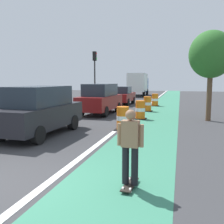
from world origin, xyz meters
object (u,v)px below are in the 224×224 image
traffic_barrel_far (155,100)px  traffic_light_corner (95,68)px  skateboarder_on_lane (130,146)px  parked_suv_second (100,99)px  street_tree_sidewalk (211,55)px  traffic_barrel_mid (140,110)px  pedestrian_crossing (47,102)px  delivery_truck_down_block (138,83)px  parked_suv_nearest (40,110)px  traffic_barrel_back (147,104)px  traffic_barrel_front (123,119)px  parked_sedan_third (122,96)px

traffic_barrel_far → traffic_light_corner: size_ratio=0.21×
skateboarder_on_lane → parked_suv_second: bearing=110.7°
traffic_barrel_far → street_tree_sidewalk: street_tree_sidewalk is taller
traffic_barrel_mid → traffic_barrel_far: bearing=89.3°
skateboarder_on_lane → traffic_barrel_far: size_ratio=1.55×
skateboarder_on_lane → parked_suv_second: 12.06m
parked_suv_second → pedestrian_crossing: parked_suv_second is taller
delivery_truck_down_block → street_tree_sidewalk: bearing=-70.8°
parked_suv_nearest → traffic_light_corner: traffic_light_corner is taller
traffic_barrel_back → traffic_light_corner: bearing=137.5°
traffic_barrel_far → traffic_barrel_front: bearing=-91.8°
parked_suv_second → traffic_barrel_mid: (3.00, -1.65, -0.50)m
skateboarder_on_lane → parked_suv_second: (-4.27, 11.27, 0.12)m
parked_sedan_third → traffic_barrel_mid: 9.05m
skateboarder_on_lane → parked_suv_second: parked_suv_second is taller
delivery_truck_down_block → traffic_light_corner: bearing=-100.7°
skateboarder_on_lane → traffic_barrel_mid: (-1.27, 9.63, -0.38)m
parked_suv_nearest → pedestrian_crossing: size_ratio=2.89×
traffic_barrel_far → street_tree_sidewalk: size_ratio=0.22×
traffic_barrel_back → traffic_light_corner: size_ratio=0.21×
parked_suv_nearest → delivery_truck_down_block: bearing=90.5°
traffic_barrel_far → traffic_light_corner: traffic_light_corner is taller
traffic_barrel_mid → traffic_light_corner: 11.53m
traffic_barrel_mid → traffic_barrel_far: same height
traffic_barrel_front → traffic_barrel_mid: same height
traffic_barrel_back → traffic_barrel_far: (0.16, 4.03, 0.00)m
traffic_barrel_mid → pedestrian_crossing: 6.08m
traffic_barrel_back → traffic_light_corner: traffic_light_corner is taller
parked_suv_nearest → traffic_barrel_back: (3.34, 9.29, -0.50)m
skateboarder_on_lane → traffic_barrel_back: skateboarder_on_lane is taller
traffic_barrel_back → traffic_barrel_far: size_ratio=1.00×
traffic_barrel_front → parked_sedan_third: bearing=103.2°
parked_suv_nearest → traffic_light_corner: 15.21m
parked_suv_nearest → skateboarder_on_lane: bearing=-42.0°
traffic_barrel_far → traffic_light_corner: bearing=166.7°
skateboarder_on_lane → pedestrian_crossing: bearing=127.6°
parked_suv_second → traffic_barrel_back: (2.93, 2.23, -0.50)m
pedestrian_crossing → street_tree_sidewalk: street_tree_sidewalk is taller
traffic_barrel_front → skateboarder_on_lane: bearing=-75.9°
parked_suv_nearest → pedestrian_crossing: bearing=116.5°
parked_suv_second → pedestrian_crossing: bearing=-150.5°
parked_sedan_third → traffic_barrel_far: bearing=-10.7°
skateboarder_on_lane → pedestrian_crossing: 12.03m
skateboarder_on_lane → parked_sedan_third: (-4.35, 18.13, -0.08)m
street_tree_sidewalk → parked_suv_second: bearing=169.3°
delivery_truck_down_block → traffic_barrel_mid: bearing=-80.5°
skateboarder_on_lane → traffic_barrel_front: 6.29m
parked_sedan_third → traffic_barrel_back: (3.01, -4.63, -0.30)m
traffic_barrel_far → parked_sedan_third: bearing=169.3°
parked_suv_second → street_tree_sidewalk: (6.82, -1.28, 2.63)m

